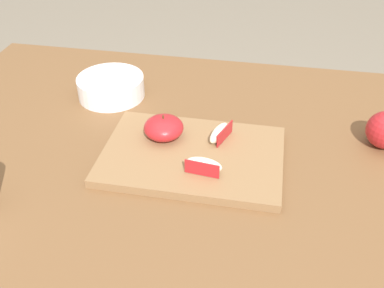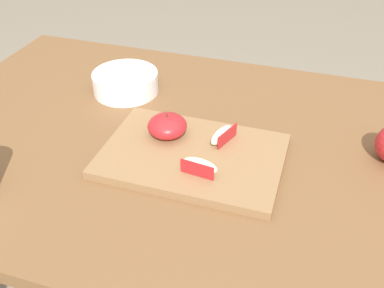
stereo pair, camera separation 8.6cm
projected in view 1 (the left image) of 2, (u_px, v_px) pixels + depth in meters
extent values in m
cube|color=brown|center=(197.00, 149.00, 0.93)|extent=(1.29, 0.81, 0.03)
cube|color=brown|center=(46.00, 156.00, 1.51)|extent=(0.06, 0.06, 0.69)
cube|color=olive|center=(192.00, 156.00, 0.88)|extent=(0.35, 0.24, 0.02)
ellipsoid|color=#B21E23|center=(164.00, 128.00, 0.90)|extent=(0.08, 0.08, 0.04)
cylinder|color=#4C3319|center=(163.00, 118.00, 0.89)|extent=(0.00, 0.00, 0.01)
ellipsoid|color=#F4EACC|center=(204.00, 165.00, 0.82)|extent=(0.07, 0.03, 0.03)
cube|color=#B21E23|center=(202.00, 169.00, 0.81)|extent=(0.07, 0.01, 0.03)
ellipsoid|color=#F4EACC|center=(219.00, 132.00, 0.90)|extent=(0.04, 0.07, 0.03)
cube|color=#B21E23|center=(225.00, 133.00, 0.90)|extent=(0.02, 0.06, 0.03)
cylinder|color=white|center=(111.00, 87.00, 1.07)|extent=(0.16, 0.16, 0.05)
cylinder|color=white|center=(111.00, 85.00, 1.07)|extent=(0.13, 0.13, 0.04)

